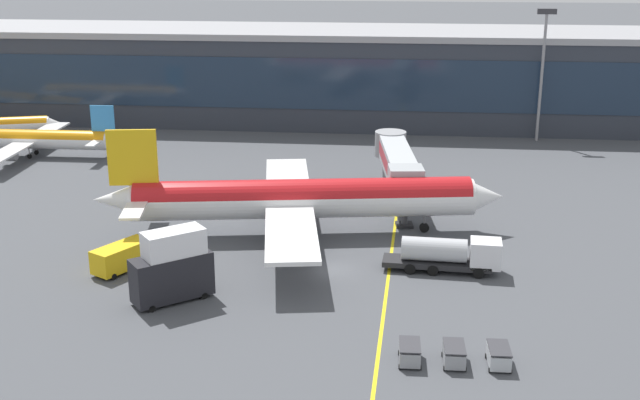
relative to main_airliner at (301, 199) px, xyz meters
The scene contains 13 objects.
ground_plane 10.72m from the main_airliner, 65.60° to the right, with size 700.00×700.00×0.00m, color #47494F.
apron_lead_in_line 12.44m from the main_airliner, 36.83° to the right, with size 0.30×80.00×0.01m, color yellow.
terminal_building 59.08m from the main_airliner, 104.43° to the left, with size 181.74×21.39×15.35m.
main_airliner is the anchor object (origin of this frame).
jet_bridge 15.82m from the main_airliner, 52.02° to the left, with size 5.87×19.96×6.66m.
fuel_tanker 17.28m from the main_airliner, 29.39° to the right, with size 10.93×3.16×3.25m.
lavatory_truck 19.28m from the main_airliner, 143.73° to the right, with size 4.88×6.17×2.50m.
catering_lift 19.32m from the main_airliner, 117.03° to the right, with size 6.87×6.21×6.30m.
baggage_cart_0 28.37m from the main_airliner, 66.54° to the right, with size 1.68×2.69×1.48m.
baggage_cart_1 29.71m from the main_airliner, 60.78° to the right, with size 1.68×2.69×1.48m.
baggage_cart_2 31.32m from the main_airliner, 55.56° to the right, with size 1.68×2.69×1.48m.
commuter_jet_far 51.49m from the main_airliner, 147.22° to the left, with size 29.98×23.79×7.56m.
apron_light_mast_0 55.24m from the main_airliner, 55.66° to the left, with size 2.80×0.50×19.82m.
Camera 1 is at (5.98, -69.78, 29.37)m, focal length 45.43 mm.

